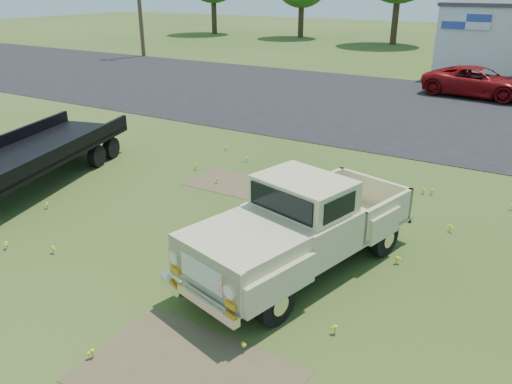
# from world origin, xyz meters

# --- Properties ---
(ground) EXTENTS (140.00, 140.00, 0.00)m
(ground) POSITION_xyz_m (0.00, 0.00, 0.00)
(ground) COLOR #2F4D18
(ground) RESTS_ON ground
(asphalt_lot) EXTENTS (90.00, 14.00, 0.02)m
(asphalt_lot) POSITION_xyz_m (0.00, 15.00, 0.00)
(asphalt_lot) COLOR black
(asphalt_lot) RESTS_ON ground
(dirt_patch_a) EXTENTS (3.00, 2.00, 0.01)m
(dirt_patch_a) POSITION_xyz_m (1.50, -3.00, 0.00)
(dirt_patch_a) COLOR brown
(dirt_patch_a) RESTS_ON ground
(dirt_patch_b) EXTENTS (2.20, 1.60, 0.01)m
(dirt_patch_b) POSITION_xyz_m (-2.00, 3.50, 0.00)
(dirt_patch_b) COLOR brown
(dirt_patch_b) RESTS_ON ground
(vintage_pickup_truck) EXTENTS (3.29, 5.52, 1.88)m
(vintage_pickup_truck) POSITION_xyz_m (1.62, 0.42, 0.94)
(vintage_pickup_truck) COLOR #C4B583
(vintage_pickup_truck) RESTS_ON ground
(flatbed_trailer) EXTENTS (4.02, 7.21, 1.87)m
(flatbed_trailer) POSITION_xyz_m (-6.77, 0.92, 0.93)
(flatbed_trailer) COLOR black
(flatbed_trailer) RESTS_ON ground
(red_pickup) EXTENTS (5.31, 2.95, 1.41)m
(red_pickup) POSITION_xyz_m (2.06, 19.07, 0.70)
(red_pickup) COLOR maroon
(red_pickup) RESTS_ON ground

